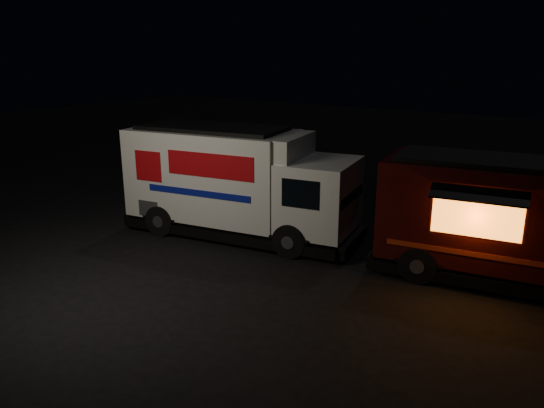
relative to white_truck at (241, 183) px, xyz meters
The scene contains 3 objects.
ground 3.25m from the white_truck, 70.05° to the right, with size 80.00×80.00×0.00m, color black.
white_truck is the anchor object (origin of this frame).
red_truck 8.07m from the white_truck, ahead, with size 6.98×2.57×3.25m, color black, non-canonical shape.
Camera 1 is at (9.21, -10.52, 5.94)m, focal length 35.00 mm.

